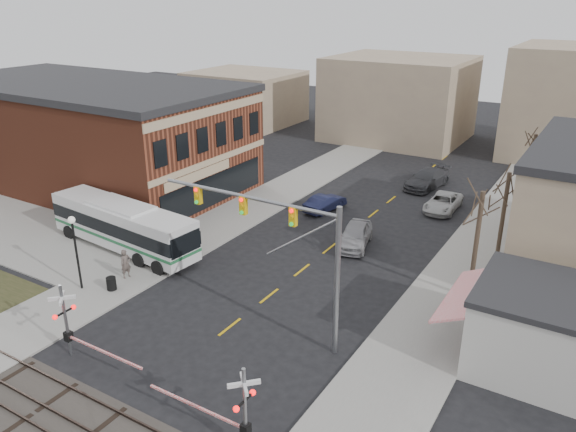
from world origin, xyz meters
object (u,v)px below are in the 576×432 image
object	(u,v)px
traffic_signal_mast	(286,237)
pedestrian_far	(161,241)
street_lamp	(74,238)
trash_bin	(111,283)
transit_bus	(123,225)
car_a	(355,235)
rr_crossing_west	(72,324)
car_c	(443,203)
pedestrian_near	(126,264)
rr_crossing_east	(236,408)
car_b	(325,203)
car_d	(427,179)

from	to	relation	value
traffic_signal_mast	pedestrian_far	world-z (taller)	traffic_signal_mast
street_lamp	trash_bin	bearing A→B (deg)	26.10
transit_bus	car_a	xyz separation A→B (m)	(13.94, 9.05, -1.01)
rr_crossing_west	car_c	bearing A→B (deg)	72.13
rr_crossing_west	pedestrian_near	distance (m)	8.43
traffic_signal_mast	rr_crossing_east	bearing A→B (deg)	-72.44
street_lamp	car_b	world-z (taller)	street_lamp
car_a	traffic_signal_mast	bearing A→B (deg)	-95.69
trash_bin	car_b	xyz separation A→B (m)	(4.82, 19.12, 0.17)
rr_crossing_west	pedestrian_near	bearing A→B (deg)	119.00
car_c	transit_bus	bearing A→B (deg)	-131.79
car_b	pedestrian_far	bearing A→B (deg)	77.05
rr_crossing_east	trash_bin	world-z (taller)	rr_crossing_east
rr_crossing_east	street_lamp	size ratio (longest dim) A/B	1.17
car_c	pedestrian_near	size ratio (longest dim) A/B	2.61
car_d	pedestrian_near	size ratio (longest dim) A/B	3.07
pedestrian_near	trash_bin	bearing A→B (deg)	-153.12
traffic_signal_mast	car_a	bearing A→B (deg)	97.92
car_c	pedestrian_near	bearing A→B (deg)	-121.37
traffic_signal_mast	pedestrian_far	distance (m)	14.38
street_lamp	transit_bus	bearing A→B (deg)	111.01
trash_bin	car_a	world-z (taller)	car_a
trash_bin	pedestrian_far	world-z (taller)	pedestrian_far
traffic_signal_mast	rr_crossing_west	world-z (taller)	traffic_signal_mast
car_d	traffic_signal_mast	bearing A→B (deg)	-77.38
rr_crossing_east	car_b	distance (m)	27.18
rr_crossing_west	car_a	xyz separation A→B (m)	(6.34, 19.61, -1.13)
trash_bin	car_a	distance (m)	17.15
traffic_signal_mast	rr_crossing_west	size ratio (longest dim) A/B	1.92
car_d	pedestrian_far	bearing A→B (deg)	-105.99
pedestrian_near	rr_crossing_east	bearing A→B (deg)	-105.28
rr_crossing_east	trash_bin	xyz separation A→B (m)	(-14.22, 6.36, -1.44)
traffic_signal_mast	car_b	xyz separation A→B (m)	(-6.91, 17.62, -5.07)
traffic_signal_mast	pedestrian_near	distance (m)	13.00
street_lamp	car_c	distance (m)	29.48
car_c	traffic_signal_mast	bearing A→B (deg)	-94.21
traffic_signal_mast	pedestrian_far	bearing A→B (deg)	162.14
traffic_signal_mast	street_lamp	distance (m)	13.86
transit_bus	pedestrian_far	bearing A→B (deg)	16.00
transit_bus	car_a	bearing A→B (deg)	32.99
street_lamp	car_d	world-z (taller)	street_lamp
trash_bin	pedestrian_far	xyz separation A→B (m)	(-1.17, 5.66, 0.44)
transit_bus	trash_bin	bearing A→B (deg)	-51.05
trash_bin	car_c	size ratio (longest dim) A/B	0.16
rr_crossing_east	car_d	world-z (taller)	rr_crossing_east
transit_bus	pedestrian_far	size ratio (longest dim) A/B	7.62
pedestrian_far	car_b	bearing A→B (deg)	38.02
car_d	pedestrian_far	distance (m)	26.44
car_b	pedestrian_far	distance (m)	14.73
pedestrian_near	pedestrian_far	xyz separation A→B (m)	(-0.78, 4.02, -0.11)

